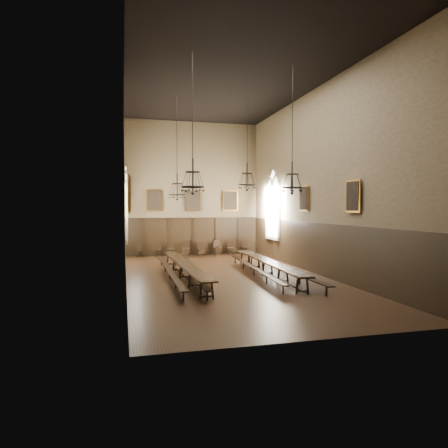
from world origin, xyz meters
name	(u,v)px	position (x,y,z in m)	size (l,w,h in m)	color
floor	(226,277)	(0.00, 0.00, -0.01)	(9.00, 18.00, 0.02)	black
ceiling	(226,81)	(0.00, 0.00, 9.01)	(9.00, 18.00, 0.02)	black
wall_back	(193,189)	(0.00, 9.01, 4.50)	(9.00, 0.02, 9.00)	#7E684D
wall_front	(319,156)	(0.00, -9.01, 4.50)	(9.00, 0.02, 9.00)	#7E684D
wall_left	(125,178)	(-4.51, 0.00, 4.50)	(0.02, 18.00, 9.00)	#7E684D
wall_right	(315,182)	(4.51, 0.00, 4.50)	(0.02, 18.00, 9.00)	#7E684D
wainscot_panelling	(226,250)	(0.00, 0.00, 1.25)	(9.00, 18.00, 2.50)	black
table_left	(185,271)	(-1.91, 0.02, 0.36)	(0.93, 9.31, 0.72)	black
table_right	(267,268)	(2.05, 0.00, 0.36)	(0.98, 9.20, 0.72)	black
bench_left_outer	(170,273)	(-2.58, 0.14, 0.27)	(0.34, 9.44, 0.42)	black
bench_left_inner	(194,273)	(-1.51, -0.04, 0.27)	(0.91, 9.41, 0.42)	black
bench_right_inner	(254,270)	(1.42, 0.15, 0.26)	(0.80, 9.05, 0.41)	black
bench_right_outer	(279,270)	(2.57, -0.16, 0.28)	(0.30, 9.93, 0.45)	black
chair_0	(140,253)	(-3.59, 8.53, 0.27)	(0.46, 0.46, 0.90)	black
chair_1	(158,253)	(-2.39, 8.48, 0.26)	(0.45, 0.45, 0.86)	black
chair_2	(171,252)	(-1.56, 8.53, 0.27)	(0.44, 0.44, 0.90)	black
chair_3	(186,251)	(-0.56, 8.59, 0.31)	(0.55, 0.55, 1.03)	black
chair_4	(201,251)	(0.48, 8.54, 0.27)	(0.43, 0.43, 0.90)	black
chair_5	(217,250)	(1.60, 8.59, 0.30)	(0.54, 0.54, 1.00)	black
chair_6	(231,250)	(2.52, 8.49, 0.29)	(0.49, 0.49, 0.96)	black
chair_7	(245,250)	(3.58, 8.58, 0.29)	(0.49, 0.49, 0.96)	black
chandelier_back_left	(177,188)	(-1.85, 2.98, 4.24)	(0.88, 0.88, 5.26)	black
chandelier_back_right	(247,179)	(1.89, 2.76, 4.74)	(0.95, 0.95, 4.71)	black
chandelier_front_left	(193,178)	(-2.05, -2.98, 4.35)	(0.87, 0.87, 5.14)	black
chandelier_front_right	(292,179)	(2.12, -2.61, 4.40)	(0.85, 0.85, 5.09)	black
portrait_back_0	(154,200)	(-2.60, 8.88, 3.70)	(1.10, 0.12, 1.40)	#B3782B
portrait_back_1	(193,200)	(0.00, 8.88, 3.70)	(1.10, 0.12, 1.40)	#B3782B
portrait_back_2	(230,201)	(2.60, 8.88, 3.70)	(1.10, 0.12, 1.40)	#B3782B
portrait_left_0	(128,197)	(-4.38, 1.00, 3.70)	(0.12, 1.00, 1.30)	#B3782B
portrait_left_1	(129,195)	(-4.38, -3.50, 3.70)	(0.12, 1.00, 1.30)	#B3782B
portrait_right_0	(304,198)	(4.38, 1.00, 3.70)	(0.12, 1.00, 1.30)	#B3782B
portrait_right_1	(353,196)	(4.38, -3.50, 3.70)	(0.12, 1.00, 1.30)	#B3782B
window_right	(273,205)	(4.43, 5.50, 3.40)	(0.20, 2.20, 4.60)	white
window_left	(126,205)	(-4.43, 5.50, 3.40)	(0.20, 2.20, 4.60)	white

